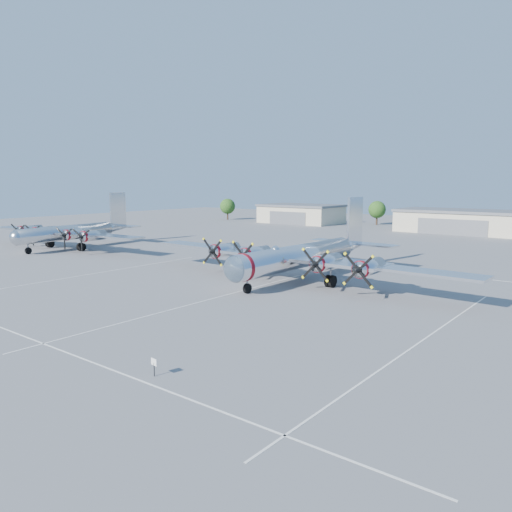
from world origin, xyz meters
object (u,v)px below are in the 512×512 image
Objects in this scene: hangar_center at (461,221)px; tree_far_west at (228,206)px; hangar_west at (301,214)px; main_bomber_b29 at (302,279)px; bomber_west at (73,248)px; info_placard at (154,364)px; tree_west at (377,210)px.

hangar_center is 4.31× the size of tree_far_west.
hangar_west is 84.94m from main_bomber_b29.
info_placard is (58.42, -30.57, 0.80)m from bomber_west.
main_bomber_b29 is at bearing -71.41° from tree_west.
info_placard is at bearing -50.57° from tree_far_west.
bomber_west is (-2.02, -72.40, -2.71)m from hangar_west.
bomber_west is at bearing -105.31° from tree_west.
hangar_west reaches higher than main_bomber_b29.
main_bomber_b29 is 39.01× the size of info_placard.
bomber_west is (-47.02, -72.40, -2.71)m from hangar_center.
tree_far_west is (-70.00, -3.96, 1.51)m from hangar_center.
tree_far_west is 5.82× the size of info_placard.
tree_far_west reaches higher than main_bomber_b29.
tree_west is 0.15× the size of main_bomber_b29.
tree_west is at bearing 110.21° from main_bomber_b29.
hangar_west is 0.79× the size of hangar_center.
tree_far_west reaches higher than bomber_west.
bomber_west is 32.72× the size of info_placard.
bomber_west is (-48.60, -1.42, 0.00)m from main_bomber_b29.
hangar_center is at bearing 103.51° from info_placard.
bomber_west is at bearing -123.00° from hangar_center.
info_placard is (56.40, -102.97, -1.91)m from hangar_west.
tree_west reaches higher than bomber_west.
hangar_center is 103.61m from info_placard.
hangar_west is 72.48m from bomber_west.
bomber_west reaches higher than info_placard.
bomber_west reaches higher than main_bomber_b29.
main_bomber_b29 reaches higher than info_placard.
tree_far_west reaches higher than info_placard.
main_bomber_b29 is (71.58, -67.02, -4.22)m from tree_far_west.
hangar_center is at bearing -17.82° from tree_west.
main_bomber_b29 is at bearing -3.95° from bomber_west.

